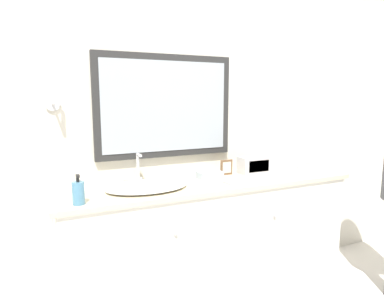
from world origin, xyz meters
name	(u,v)px	position (x,y,z in m)	size (l,w,h in m)	color
wall_back	(192,123)	(-0.01, 0.56, 1.28)	(8.00, 0.18, 2.55)	silver
vanity_counter	(210,242)	(0.00, 0.28, 0.45)	(2.08, 0.52, 0.90)	silver
sink_basin	(147,186)	(-0.46, 0.26, 0.92)	(0.52, 0.39, 0.20)	white
soap_bottle	(78,193)	(-0.89, 0.11, 0.96)	(0.07, 0.07, 0.17)	teal
appliance_box	(255,165)	(0.42, 0.35, 0.96)	(0.24, 0.12, 0.13)	#BCBCC1
picture_frame	(226,167)	(0.20, 0.39, 0.95)	(0.10, 0.01, 0.11)	brown
hand_towel_near_sink	(311,169)	(0.83, 0.19, 0.92)	(0.19, 0.10, 0.04)	silver
hand_towel_far_corner	(210,175)	(0.03, 0.34, 0.92)	(0.17, 0.10, 0.05)	#A8B7C6
metal_tray	(237,182)	(0.14, 0.15, 0.90)	(0.17, 0.11, 0.01)	#ADADB2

